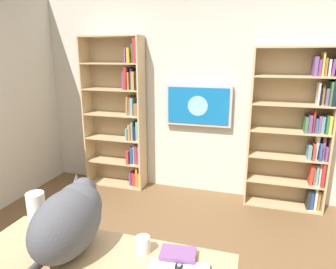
% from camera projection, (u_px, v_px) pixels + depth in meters
% --- Properties ---
extents(wall_back, '(4.52, 0.06, 2.70)m').
position_uv_depth(wall_back, '(198.00, 95.00, 3.97)').
color(wall_back, beige).
rests_on(wall_back, ground).
extents(bookshelf_left, '(0.93, 0.28, 1.96)m').
position_uv_depth(bookshelf_left, '(299.00, 131.00, 3.56)').
color(bookshelf_left, tan).
rests_on(bookshelf_left, ground).
extents(bookshelf_right, '(0.86, 0.28, 2.11)m').
position_uv_depth(bookshelf_right, '(122.00, 115.00, 4.18)').
color(bookshelf_right, tan).
rests_on(bookshelf_right, ground).
extents(wall_mounted_tv, '(0.88, 0.07, 0.55)m').
position_uv_depth(wall_mounted_tv, '(198.00, 106.00, 3.92)').
color(wall_mounted_tv, '#B7B7BC').
extents(cat, '(0.31, 0.65, 0.40)m').
position_uv_depth(cat, '(71.00, 218.00, 1.65)').
color(cat, '#4C4C51').
rests_on(cat, desk).
extents(paper_towel_roll, '(0.11, 0.11, 0.26)m').
position_uv_depth(paper_towel_roll, '(37.00, 212.00, 1.86)').
color(paper_towel_roll, white).
rests_on(paper_towel_roll, desk).
extents(coffee_mug, '(0.08, 0.08, 0.10)m').
position_uv_depth(coffee_mug, '(143.00, 245.00, 1.66)').
color(coffee_mug, white).
rests_on(coffee_mug, desk).
extents(desk_book_stack, '(0.21, 0.15, 0.04)m').
position_uv_depth(desk_book_stack, '(178.00, 255.00, 1.62)').
color(desk_book_stack, beige).
rests_on(desk_book_stack, desk).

